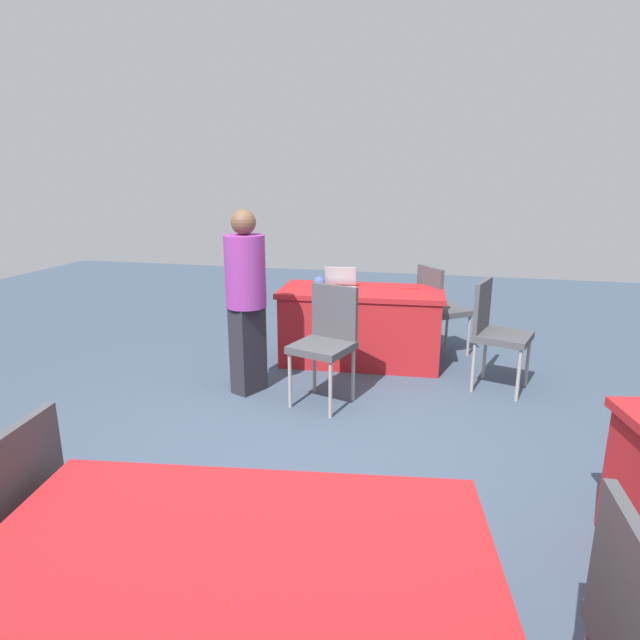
# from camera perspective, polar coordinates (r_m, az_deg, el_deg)

# --- Properties ---
(ground_plane) EXTENTS (14.40, 14.40, 0.00)m
(ground_plane) POSITION_cam_1_polar(r_m,az_deg,el_deg) (3.75, -0.65, -14.11)
(ground_plane) COLOR #3D4C60
(table_foreground) EXTENTS (1.66, 0.87, 0.75)m
(table_foreground) POSITION_cam_1_polar(r_m,az_deg,el_deg) (5.39, 4.39, -0.58)
(table_foreground) COLOR #AD1E23
(table_foreground) RESTS_ON ground
(table_mid_left) EXTENTS (1.67, 1.05, 0.75)m
(table_mid_left) POSITION_cam_1_polar(r_m,az_deg,el_deg) (2.03, -8.40, -30.90)
(table_mid_left) COLOR #AD1E23
(table_mid_left) RESTS_ON ground
(chair_near_front) EXTENTS (0.55, 0.55, 0.96)m
(chair_near_front) POSITION_cam_1_polar(r_m,az_deg,el_deg) (4.88, 18.34, -0.80)
(chair_near_front) COLOR #9E9993
(chair_near_front) RESTS_ON ground
(chair_tucked_left) EXTENTS (0.49, 0.49, 0.96)m
(chair_tucked_left) POSITION_cam_1_polar(r_m,az_deg,el_deg) (2.52, -31.05, -17.90)
(chair_tucked_left) COLOR #9E9993
(chair_tucked_left) RESTS_ON ground
(chair_aisle) EXTENTS (0.62, 0.62, 0.94)m
(chair_aisle) POSITION_cam_1_polar(r_m,az_deg,el_deg) (5.69, 12.65, 1.62)
(chair_aisle) COLOR #9E9993
(chair_aisle) RESTS_ON ground
(chair_by_pillar) EXTENTS (0.55, 0.55, 0.97)m
(chair_by_pillar) POSITION_cam_1_polar(r_m,az_deg,el_deg) (4.34, 0.71, -1.82)
(chair_by_pillar) COLOR #9E9993
(chair_by_pillar) RESTS_ON ground
(person_attendee_browsing) EXTENTS (0.45, 0.45, 1.58)m
(person_attendee_browsing) POSITION_cam_1_polar(r_m,az_deg,el_deg) (4.53, -7.95, 2.76)
(person_attendee_browsing) COLOR #26262D
(person_attendee_browsing) RESTS_ON ground
(laptop_silver) EXTENTS (0.35, 0.33, 0.21)m
(laptop_silver) POSITION_cam_1_polar(r_m,az_deg,el_deg) (5.31, 2.11, 3.82)
(laptop_silver) COLOR silver
(laptop_silver) RESTS_ON table_foreground
(yarn_ball) EXTENTS (0.11, 0.11, 0.11)m
(yarn_ball) POSITION_cam_1_polar(r_m,az_deg,el_deg) (5.35, -0.08, 4.10)
(yarn_ball) COLOR #3F5999
(yarn_ball) RESTS_ON table_foreground
(scissors_red) EXTENTS (0.18, 0.10, 0.01)m
(scissors_red) POSITION_cam_1_polar(r_m,az_deg,el_deg) (5.38, 9.54, 3.37)
(scissors_red) COLOR red
(scissors_red) RESTS_ON table_foreground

